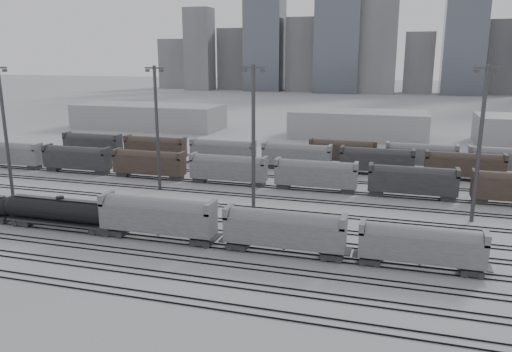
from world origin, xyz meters
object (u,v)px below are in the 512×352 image
(hopper_car_a, at_px, (157,215))
(tank_car_b, at_px, (61,211))
(hopper_car_b, at_px, (284,229))
(light_mast_c, at_px, (253,136))
(light_mast_a, at_px, (5,128))
(hopper_car_c, at_px, (421,244))

(hopper_car_a, bearing_deg, tank_car_b, 180.00)
(hopper_car_b, bearing_deg, light_mast_c, 119.42)
(light_mast_a, bearing_deg, hopper_car_a, -19.29)
(hopper_car_a, distance_m, hopper_car_c, 33.76)
(light_mast_c, bearing_deg, tank_car_b, -147.87)
(tank_car_b, height_order, light_mast_a, light_mast_a)
(light_mast_a, distance_m, light_mast_c, 43.96)
(hopper_car_b, relative_size, light_mast_a, 0.67)
(tank_car_b, height_order, hopper_car_c, hopper_car_c)
(light_mast_c, bearing_deg, hopper_car_c, -31.41)
(light_mast_a, height_order, light_mast_c, light_mast_c)
(hopper_car_b, height_order, light_mast_c, light_mast_c)
(hopper_car_a, bearing_deg, hopper_car_b, 0.00)
(hopper_car_a, height_order, light_mast_c, light_mast_c)
(hopper_car_b, height_order, light_mast_a, light_mast_a)
(hopper_car_c, bearing_deg, light_mast_a, 169.90)
(hopper_car_b, xyz_separation_m, light_mast_c, (-8.56, 15.18, 8.84))
(hopper_car_b, xyz_separation_m, hopper_car_c, (16.30, 0.00, -0.25))
(light_mast_a, xyz_separation_m, light_mast_c, (43.86, 2.94, 0.15))
(tank_car_b, distance_m, light_mast_c, 30.09)
(hopper_car_a, xyz_separation_m, hopper_car_b, (17.46, 0.00, -0.18))
(hopper_car_b, xyz_separation_m, light_mast_a, (-52.42, 12.24, 8.69))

